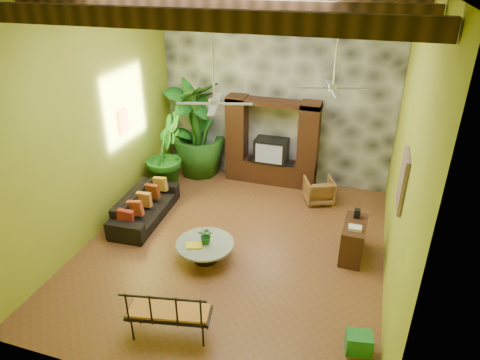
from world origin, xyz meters
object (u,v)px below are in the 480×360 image
(ceiling_fan_back, at_px, (334,77))
(iron_bench, at_px, (167,312))
(tall_plant_a, at_px, (192,126))
(entertainment_center, at_px, (271,148))
(green_bin, at_px, (359,343))
(coffee_table, at_px, (205,249))
(wicker_armchair, at_px, (319,190))
(sofa, at_px, (145,206))
(tall_plant_b, at_px, (165,154))
(side_console, at_px, (353,240))
(tall_plant_c, at_px, (198,129))
(ceiling_fan_front, at_px, (214,91))

(ceiling_fan_back, xyz_separation_m, iron_bench, (-1.82, -3.83, -2.85))
(tall_plant_a, bearing_deg, ceiling_fan_back, -26.95)
(ceiling_fan_back, bearing_deg, entertainment_center, 129.57)
(green_bin, bearing_deg, coffee_table, 155.40)
(green_bin, bearing_deg, wicker_armchair, 105.87)
(iron_bench, height_order, green_bin, iron_bench)
(sofa, distance_m, green_bin, 5.52)
(coffee_table, bearing_deg, entertainment_center, 83.76)
(sofa, xyz_separation_m, tall_plant_b, (-0.16, 1.45, 0.69))
(tall_plant_a, bearing_deg, sofa, -91.37)
(ceiling_fan_back, xyz_separation_m, sofa, (-3.90, -0.76, -3.09))
(iron_bench, height_order, side_console, iron_bench)
(ceiling_fan_back, height_order, sofa, ceiling_fan_back)
(tall_plant_c, height_order, iron_bench, tall_plant_c)
(entertainment_center, xyz_separation_m, tall_plant_c, (-2.03, -0.06, 0.33))
(coffee_table, height_order, green_bin, coffee_table)
(sofa, distance_m, tall_plant_c, 2.82)
(tall_plant_a, distance_m, tall_plant_b, 1.32)
(green_bin, bearing_deg, entertainment_center, 117.33)
(ceiling_fan_back, height_order, iron_bench, ceiling_fan_back)
(entertainment_center, bearing_deg, ceiling_fan_front, -93.24)
(sofa, distance_m, iron_bench, 3.72)
(entertainment_center, bearing_deg, side_console, -48.95)
(wicker_armchair, bearing_deg, green_bin, 82.89)
(coffee_table, distance_m, iron_bench, 2.07)
(tall_plant_a, height_order, tall_plant_b, tall_plant_a)
(tall_plant_a, height_order, side_console, tall_plant_a)
(ceiling_fan_back, height_order, tall_plant_a, ceiling_fan_back)
(ceiling_fan_front, distance_m, tall_plant_c, 4.45)
(tall_plant_b, xyz_separation_m, iron_bench, (2.24, -4.52, -0.46))
(entertainment_center, distance_m, wicker_armchair, 1.70)
(coffee_table, bearing_deg, tall_plant_a, 116.04)
(wicker_armchair, distance_m, side_console, 2.23)
(tall_plant_c, bearing_deg, ceiling_fan_front, -62.17)
(entertainment_center, height_order, tall_plant_a, tall_plant_a)
(entertainment_center, height_order, tall_plant_b, entertainment_center)
(coffee_table, bearing_deg, ceiling_fan_back, 41.73)
(entertainment_center, relative_size, tall_plant_a, 0.89)
(iron_bench, distance_m, green_bin, 2.96)
(tall_plant_c, bearing_deg, green_bin, -47.23)
(ceiling_fan_back, bearing_deg, tall_plant_b, 170.37)
(entertainment_center, distance_m, ceiling_fan_back, 3.50)
(entertainment_center, bearing_deg, tall_plant_a, 179.65)
(iron_bench, bearing_deg, ceiling_fan_back, 53.49)
(entertainment_center, relative_size, green_bin, 6.23)
(tall_plant_c, bearing_deg, coffee_table, -66.08)
(wicker_armchair, height_order, green_bin, wicker_armchair)
(ceiling_fan_front, bearing_deg, green_bin, -29.17)
(wicker_armchair, distance_m, tall_plant_a, 3.84)
(wicker_armchair, distance_m, green_bin, 4.59)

